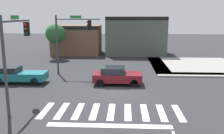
{
  "coord_description": "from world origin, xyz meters",
  "views": [
    {
      "loc": [
        0.8,
        -18.93,
        5.86
      ],
      "look_at": [
        -0.25,
        1.24,
        1.61
      ],
      "focal_mm": 39.84,
      "sensor_mm": 36.0,
      "label": 1
    }
  ],
  "objects_px": {
    "car_teal": "(18,75)",
    "traffic_signal_northwest": "(71,34)",
    "traffic_signal_southwest": "(15,45)",
    "car_maroon": "(116,76)",
    "roadside_tree": "(55,34)"
  },
  "relations": [
    {
      "from": "car_teal",
      "to": "car_maroon",
      "type": "distance_m",
      "value": 8.65
    },
    {
      "from": "car_teal",
      "to": "roadside_tree",
      "type": "xyz_separation_m",
      "value": [
        0.05,
        12.31,
        2.62
      ]
    },
    {
      "from": "car_teal",
      "to": "roadside_tree",
      "type": "height_order",
      "value": "roadside_tree"
    },
    {
      "from": "roadside_tree",
      "to": "traffic_signal_southwest",
      "type": "bearing_deg",
      "value": -81.93
    },
    {
      "from": "traffic_signal_southwest",
      "to": "roadside_tree",
      "type": "relative_size",
      "value": 1.25
    },
    {
      "from": "traffic_signal_southwest",
      "to": "traffic_signal_northwest",
      "type": "bearing_deg",
      "value": -8.98
    },
    {
      "from": "traffic_signal_southwest",
      "to": "car_maroon",
      "type": "height_order",
      "value": "traffic_signal_southwest"
    },
    {
      "from": "traffic_signal_southwest",
      "to": "car_teal",
      "type": "bearing_deg",
      "value": 24.23
    },
    {
      "from": "roadside_tree",
      "to": "car_teal",
      "type": "bearing_deg",
      "value": -90.21
    },
    {
      "from": "car_teal",
      "to": "car_maroon",
      "type": "relative_size",
      "value": 1.11
    },
    {
      "from": "traffic_signal_northwest",
      "to": "roadside_tree",
      "type": "bearing_deg",
      "value": 114.85
    },
    {
      "from": "car_teal",
      "to": "traffic_signal_northwest",
      "type": "bearing_deg",
      "value": 41.02
    },
    {
      "from": "traffic_signal_northwest",
      "to": "car_teal",
      "type": "xyz_separation_m",
      "value": [
        -4.1,
        -3.56,
        -3.3
      ]
    },
    {
      "from": "traffic_signal_southwest",
      "to": "car_maroon",
      "type": "xyz_separation_m",
      "value": [
        6.03,
        5.86,
        -3.28
      ]
    },
    {
      "from": "traffic_signal_southwest",
      "to": "traffic_signal_northwest",
      "type": "distance_m",
      "value": 9.49
    }
  ]
}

